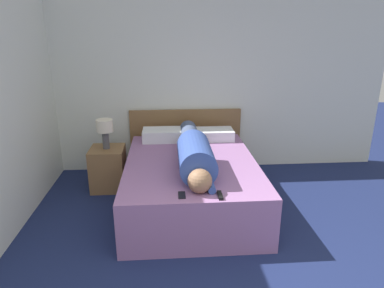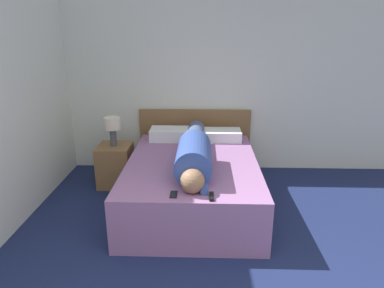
{
  "view_description": "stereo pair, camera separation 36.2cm",
  "coord_description": "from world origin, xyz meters",
  "views": [
    {
      "loc": [
        -0.48,
        -1.08,
        1.95
      ],
      "look_at": [
        -0.23,
        2.34,
        0.8
      ],
      "focal_mm": 32.0,
      "sensor_mm": 36.0,
      "label": 1
    },
    {
      "loc": [
        -0.12,
        -1.09,
        1.95
      ],
      "look_at": [
        -0.23,
        2.34,
        0.8
      ],
      "focal_mm": 32.0,
      "sensor_mm": 36.0,
      "label": 2
    }
  ],
  "objects": [
    {
      "name": "wall_back",
      "position": [
        0.0,
        3.68,
        1.3
      ],
      "size": [
        5.22,
        0.06,
        2.6
      ],
      "color": "silver",
      "rests_on": "ground_plane"
    },
    {
      "name": "nightstand",
      "position": [
        -1.25,
        3.02,
        0.27
      ],
      "size": [
        0.42,
        0.44,
        0.54
      ],
      "color": "brown",
      "rests_on": "ground_plane"
    },
    {
      "name": "table_lamp",
      "position": [
        -1.25,
        3.02,
        0.8
      ],
      "size": [
        0.2,
        0.2,
        0.37
      ],
      "color": "#4C4C51",
      "rests_on": "nightstand"
    },
    {
      "name": "cell_phone",
      "position": [
        -0.37,
        1.65,
        0.55
      ],
      "size": [
        0.06,
        0.13,
        0.01
      ],
      "color": "black",
      "rests_on": "bed"
    },
    {
      "name": "pillow_second",
      "position": [
        0.11,
        3.27,
        0.62
      ],
      "size": [
        0.55,
        0.33,
        0.14
      ],
      "color": "white",
      "rests_on": "bed"
    },
    {
      "name": "pillow_near_headboard",
      "position": [
        -0.52,
        3.27,
        0.62
      ],
      "size": [
        0.58,
        0.33,
        0.15
      ],
      "color": "white",
      "rests_on": "bed"
    },
    {
      "name": "headboard",
      "position": [
        -0.23,
        3.61,
        0.44
      ],
      "size": [
        1.57,
        0.04,
        0.88
      ],
      "color": "brown",
      "rests_on": "ground_plane"
    },
    {
      "name": "person_lying",
      "position": [
        -0.2,
        2.36,
        0.7
      ],
      "size": [
        0.36,
        1.83,
        0.36
      ],
      "color": "#936B4C",
      "rests_on": "bed"
    },
    {
      "name": "bed",
      "position": [
        -0.23,
        2.49,
        0.27
      ],
      "size": [
        1.45,
        1.97,
        0.55
      ],
      "color": "#936699",
      "rests_on": "ground_plane"
    },
    {
      "name": "tv_remote",
      "position": [
        -0.03,
        1.61,
        0.56
      ],
      "size": [
        0.04,
        0.15,
        0.02
      ],
      "color": "black",
      "rests_on": "bed"
    }
  ]
}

